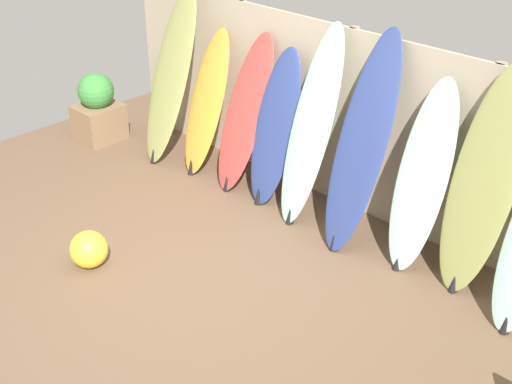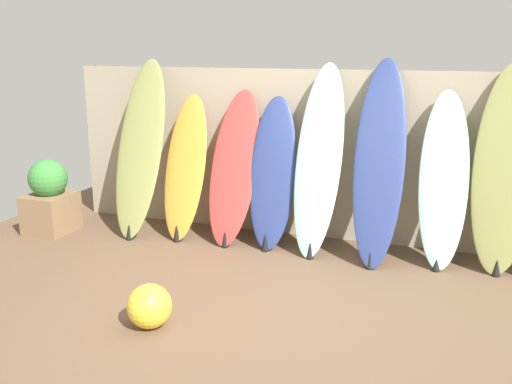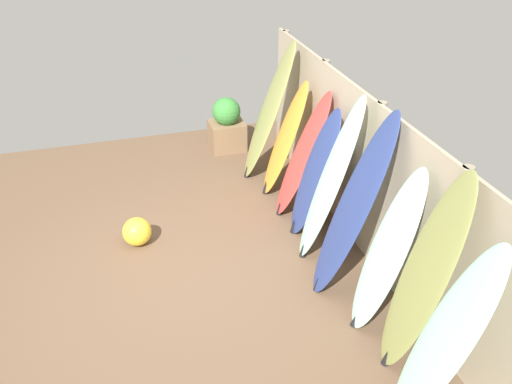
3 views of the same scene
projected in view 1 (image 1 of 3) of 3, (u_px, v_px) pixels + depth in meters
ground at (195, 284)px, 6.06m from camera, size 7.68×7.68×0.00m
fence_back at (346, 119)px, 6.88m from camera, size 6.08×0.11×1.80m
surfboard_olive_0 at (171, 77)px, 7.81m from camera, size 0.54×0.76×1.91m
surfboard_orange_1 at (206, 104)px, 7.62m from camera, size 0.46×0.62×1.53m
surfboard_red_2 at (245, 115)px, 7.29m from camera, size 0.56×0.69×1.59m
surfboard_navy_3 at (275, 129)px, 7.03m from camera, size 0.52×0.61×1.54m
surfboard_seafoam_4 at (311, 128)px, 6.64m from camera, size 0.50×0.68×1.88m
surfboard_navy_5 at (362, 145)px, 6.26m from camera, size 0.52×0.80×1.94m
surfboard_seafoam_6 at (422, 178)px, 6.01m from camera, size 0.50×0.63×1.65m
surfboard_olive_7 at (484, 183)px, 5.66m from camera, size 0.59×0.60×1.90m
planter_box at (98, 109)px, 8.45m from camera, size 0.45×0.52×0.83m
beach_ball at (89, 249)px, 6.22m from camera, size 0.34×0.34×0.34m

